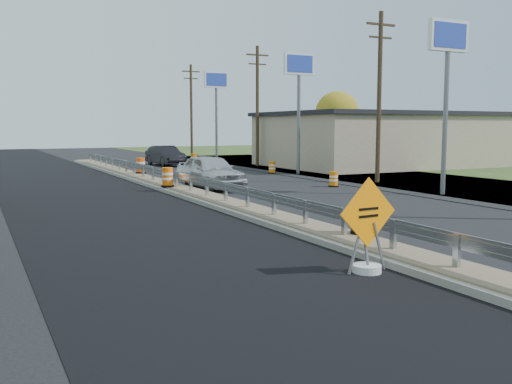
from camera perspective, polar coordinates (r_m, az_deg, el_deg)
name	(u,v)px	position (r m, az deg, el deg)	size (l,w,h in m)	color
ground	(274,221)	(19.05, 1.80, -2.93)	(140.00, 140.00, 0.00)	black
milled_overlay	(84,196)	(27.09, -16.78, -0.37)	(7.20, 120.00, 0.01)	black
median	(191,193)	(26.28, -6.54, -0.10)	(1.60, 55.00, 0.23)	gray
guardrail	(183,178)	(27.15, -7.28, 1.41)	(0.10, 46.15, 0.72)	silver
retail_building_near	(385,139)	(47.24, 12.75, 5.21)	(18.50, 12.50, 4.27)	tan
pylon_sign_south	(448,52)	(27.76, 18.63, 13.12)	(2.20, 0.30, 7.90)	slate
pylon_sign_mid	(299,75)	(38.04, 4.32, 11.57)	(2.20, 0.30, 7.90)	slate
pylon_sign_north	(216,88)	(50.53, -4.01, 10.33)	(2.20, 0.30, 7.90)	slate
utility_pole_smid	(379,94)	(32.75, 12.22, 9.55)	(1.90, 0.26, 9.40)	#473523
utility_pole_nmid	(257,104)	(45.42, 0.14, 8.82)	(1.90, 0.26, 9.40)	#473523
utility_pole_north	(191,109)	(59.19, -6.49, 8.25)	(1.90, 0.26, 9.40)	#473523
tree_far_yellow	(337,113)	(61.45, 8.11, 7.80)	(4.62, 4.62, 6.86)	#473523
caution_sign	(367,249)	(12.52, 11.06, -5.61)	(1.50, 0.63, 2.07)	white
barrel_median_near	(363,216)	(15.84, 10.63, -2.42)	(0.67, 0.67, 0.98)	black
barrel_median_mid	(168,178)	(27.93, -8.84, 1.43)	(0.64, 0.64, 0.94)	black
barrel_median_far	(141,166)	(36.40, -11.46, 2.58)	(0.66, 0.66, 0.97)	black
barrel_shoulder_near	(334,179)	(30.14, 7.77, 1.25)	(0.55, 0.55, 0.80)	black
barrel_shoulder_mid	(272,168)	(38.43, 1.62, 2.45)	(0.55, 0.55, 0.81)	black
barrel_shoulder_far	(194,160)	(46.37, -6.20, 3.23)	(0.68, 0.68, 0.99)	black
car_silver	(210,171)	(29.20, -4.60, 2.06)	(2.03, 5.05, 1.72)	silver
car_dark_mid	(165,156)	(46.72, -9.05, 3.61)	(1.69, 4.86, 1.60)	black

